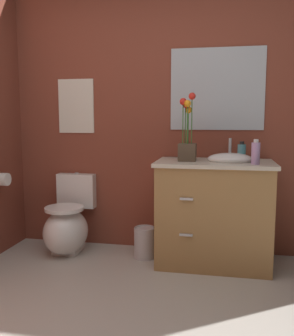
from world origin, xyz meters
name	(u,v)px	position (x,y,z in m)	size (l,w,h in m)	color
wall_back	(185,113)	(0.20, 1.82, 1.25)	(4.31, 0.05, 2.50)	brown
toilet	(68,225)	(-0.81, 1.52, 0.24)	(0.38, 0.59, 0.69)	white
vanity_cabinet	(214,212)	(0.48, 1.49, 0.44)	(0.94, 0.56, 1.04)	#9E7242
flower_vase	(187,140)	(0.26, 1.47, 1.03)	(0.14, 0.14, 0.55)	#4C3D2D
soap_bottle	(256,153)	(0.78, 1.34, 0.94)	(0.07, 0.07, 0.19)	#B28CBF
lotion_bottle	(242,152)	(0.69, 1.61, 0.93)	(0.07, 0.07, 0.16)	teal
trash_bin	(145,242)	(-0.10, 1.50, 0.14)	(0.18, 0.18, 0.27)	#B7B7BC
wall_poster	(76,106)	(-0.81, 1.79, 1.31)	(0.34, 0.01, 0.50)	silver
wall_mirror	(217,89)	(0.48, 1.79, 1.45)	(0.80, 0.01, 0.70)	#B2BCC6
toilet_paper_roll	(2,179)	(-1.31, 1.32, 0.68)	(0.11, 0.11, 0.11)	white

